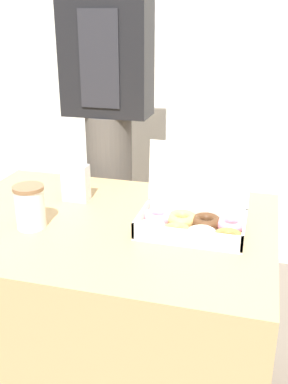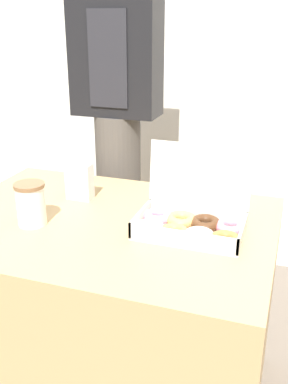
{
  "view_description": "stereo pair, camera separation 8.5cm",
  "coord_description": "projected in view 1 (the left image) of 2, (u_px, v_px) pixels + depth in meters",
  "views": [
    {
      "loc": [
        0.48,
        -1.25,
        1.37
      ],
      "look_at": [
        0.12,
        0.04,
        0.84
      ],
      "focal_mm": 42.0,
      "sensor_mm": 36.0,
      "label": 1
    },
    {
      "loc": [
        0.56,
        -1.23,
        1.37
      ],
      "look_at": [
        0.12,
        0.04,
        0.84
      ],
      "focal_mm": 42.0,
      "sensor_mm": 36.0,
      "label": 2
    }
  ],
  "objects": [
    {
      "name": "napkin_holder",
      "position": [
        76.0,
        183.0,
        1.62
      ],
      "size": [
        0.09,
        0.05,
        0.13
      ],
      "color": "silver",
      "rests_on": "table"
    },
    {
      "name": "donut_box",
      "position": [
        192.0,
        220.0,
        1.4
      ],
      "size": [
        0.37,
        0.23,
        0.26
      ],
      "color": "silver",
      "rests_on": "table"
    },
    {
      "name": "table",
      "position": [
        109.0,
        315.0,
        1.61
      ],
      "size": [
        1.1,
        0.78,
        0.74
      ],
      "color": "tan",
      "rests_on": "ground_plane"
    },
    {
      "name": "coffee_cup",
      "position": [
        30.0,
        207.0,
        1.41
      ],
      "size": [
        0.1,
        0.1,
        0.14
      ],
      "color": "silver",
      "rests_on": "table"
    },
    {
      "name": "wall_back",
      "position": [
        182.0,
        30.0,
        2.38
      ],
      "size": [
        10.0,
        0.05,
        2.6
      ],
      "color": "silver",
      "rests_on": "ground_plane"
    },
    {
      "name": "person_customer",
      "position": [
        108.0,
        108.0,
        1.96
      ],
      "size": [
        0.37,
        0.21,
        1.79
      ],
      "color": "#4C4742",
      "rests_on": "ground_plane"
    }
  ]
}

